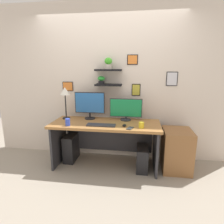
% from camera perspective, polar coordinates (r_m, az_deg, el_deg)
% --- Properties ---
extents(ground_plane, '(8.00, 8.00, 0.00)m').
position_cam_1_polar(ground_plane, '(3.34, -1.89, -15.71)').
color(ground_plane, gray).
extents(back_wall_assembly, '(4.40, 0.24, 2.70)m').
position_cam_1_polar(back_wall_assembly, '(3.37, -0.74, 8.75)').
color(back_wall_assembly, beige).
rests_on(back_wall_assembly, ground).
extents(desk, '(1.75, 0.68, 0.75)m').
position_cam_1_polar(desk, '(3.17, -1.79, -6.56)').
color(desk, '#9E6B38').
rests_on(desk, ground).
extents(monitor_left, '(0.52, 0.18, 0.46)m').
position_cam_1_polar(monitor_left, '(3.26, -6.74, 2.33)').
color(monitor_left, black).
rests_on(monitor_left, desk).
extents(monitor_right, '(0.54, 0.18, 0.37)m').
position_cam_1_polar(monitor_right, '(3.18, 4.20, 0.88)').
color(monitor_right, '#2D2D33').
rests_on(monitor_right, desk).
extents(keyboard, '(0.44, 0.14, 0.02)m').
position_cam_1_polar(keyboard, '(2.90, -3.32, -3.95)').
color(keyboard, '#2D2D33').
rests_on(keyboard, desk).
extents(computer_mouse, '(0.06, 0.09, 0.03)m').
position_cam_1_polar(computer_mouse, '(2.87, 3.73, -4.05)').
color(computer_mouse, black).
rests_on(computer_mouse, desk).
extents(desk_lamp, '(0.17, 0.17, 0.55)m').
position_cam_1_polar(desk_lamp, '(3.31, -14.01, 5.33)').
color(desk_lamp, black).
rests_on(desk_lamp, desk).
extents(cell_phone, '(0.11, 0.16, 0.01)m').
position_cam_1_polar(cell_phone, '(2.78, 5.49, -4.89)').
color(cell_phone, '#2D2D33').
rests_on(cell_phone, desk).
extents(coffee_mug, '(0.08, 0.08, 0.09)m').
position_cam_1_polar(coffee_mug, '(2.82, 8.88, -3.88)').
color(coffee_mug, yellow).
rests_on(coffee_mug, desk).
extents(water_cup, '(0.07, 0.07, 0.11)m').
position_cam_1_polar(water_cup, '(2.97, -13.24, -3.00)').
color(water_cup, blue).
rests_on(water_cup, desk).
extents(drawer_cabinet, '(0.44, 0.50, 0.67)m').
position_cam_1_polar(drawer_cabinet, '(3.24, 18.91, -10.84)').
color(drawer_cabinet, brown).
rests_on(drawer_cabinet, ground).
extents(computer_tower_left, '(0.18, 0.40, 0.46)m').
position_cam_1_polar(computer_tower_left, '(3.50, -12.21, -10.42)').
color(computer_tower_left, black).
rests_on(computer_tower_left, ground).
extents(computer_tower_right, '(0.18, 0.40, 0.38)m').
position_cam_1_polar(computer_tower_right, '(3.18, 9.07, -13.59)').
color(computer_tower_right, black).
rests_on(computer_tower_right, ground).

